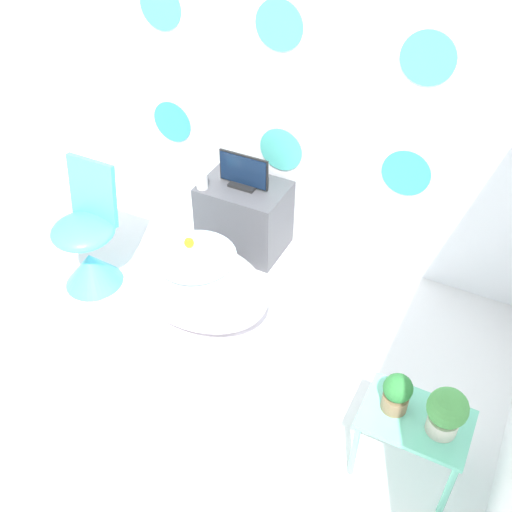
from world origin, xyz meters
The scene contains 12 objects.
ground_plane centered at (0.00, 0.00, 0.00)m, with size 12.00×12.00×0.00m, color white.
wall_back_dotted centered at (0.00, 2.14, 1.30)m, with size 4.60×0.05×2.60m.
rug centered at (-0.12, 1.03, 0.00)m, with size 1.20×0.70×0.01m.
bathtub centered at (-0.09, 1.14, 0.25)m, with size 0.92×0.60×0.50m.
rubber_duck centered at (-0.15, 1.17, 0.54)m, with size 0.06×0.07×0.07m.
chair centered at (-0.88, 1.08, 0.28)m, with size 0.41×0.41×0.86m.
tv_cabinet centered at (-0.16, 1.88, 0.26)m, with size 0.58×0.42×0.51m.
tv centered at (-0.16, 1.88, 0.61)m, with size 0.36×0.12×0.24m.
vase centered at (-0.40, 1.74, 0.57)m, with size 0.08×0.08×0.14m.
side_table centered at (1.38, 0.68, 0.35)m, with size 0.50×0.34×0.42m.
potted_plant_left centered at (1.27, 0.69, 0.53)m, with size 0.14×0.14×0.21m.
potted_plant_right centered at (1.49, 0.67, 0.56)m, with size 0.18×0.18×0.25m.
Camera 1 is at (1.46, -1.09, 2.76)m, focal length 42.00 mm.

